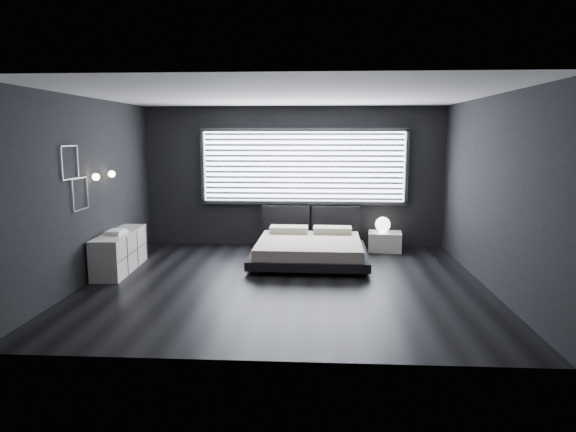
{
  "coord_description": "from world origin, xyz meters",
  "views": [
    {
      "loc": [
        0.5,
        -7.55,
        2.23
      ],
      "look_at": [
        0.0,
        0.85,
        0.9
      ],
      "focal_mm": 32.0,
      "sensor_mm": 36.0,
      "label": 1
    }
  ],
  "objects": [
    {
      "name": "headboard",
      "position": [
        0.35,
        2.64,
        0.57
      ],
      "size": [
        1.96,
        0.16,
        0.52
      ],
      "color": "black",
      "rests_on": "ground"
    },
    {
      "name": "nightstand",
      "position": [
        1.8,
        2.33,
        0.18
      ],
      "size": [
        0.69,
        0.59,
        0.37
      ],
      "primitive_type": "cube",
      "rotation": [
        0.0,
        0.0,
        -0.12
      ],
      "color": "silver",
      "rests_on": "ground"
    },
    {
      "name": "wall_art_lower",
      "position": [
        -2.98,
        -0.3,
        1.38
      ],
      "size": [
        0.01,
        0.48,
        0.48
      ],
      "color": "#47474C",
      "rests_on": "ground"
    },
    {
      "name": "bed",
      "position": [
        0.35,
        1.32,
        0.24
      ],
      "size": [
        2.04,
        1.95,
        0.52
      ],
      "color": "black",
      "rests_on": "ground"
    },
    {
      "name": "wall_art_upper",
      "position": [
        -2.98,
        -0.55,
        1.85
      ],
      "size": [
        0.01,
        0.48,
        0.48
      ],
      "color": "#47474C",
      "rests_on": "ground"
    },
    {
      "name": "sconce_far",
      "position": [
        -2.88,
        0.65,
        1.6
      ],
      "size": [
        0.18,
        0.11,
        0.11
      ],
      "color": "silver",
      "rests_on": "ground"
    },
    {
      "name": "window",
      "position": [
        0.2,
        2.7,
        1.61
      ],
      "size": [
        4.14,
        0.09,
        1.52
      ],
      "color": "white",
      "rests_on": "ground"
    },
    {
      "name": "sconce_near",
      "position": [
        -2.88,
        0.05,
        1.6
      ],
      "size": [
        0.18,
        0.11,
        0.11
      ],
      "color": "silver",
      "rests_on": "ground"
    },
    {
      "name": "book_stack",
      "position": [
        -2.77,
        0.41,
        0.68
      ],
      "size": [
        0.3,
        0.37,
        0.07
      ],
      "color": "white",
      "rests_on": "dresser"
    },
    {
      "name": "dresser",
      "position": [
        -2.78,
        0.58,
        0.32
      ],
      "size": [
        0.54,
        1.63,
        0.64
      ],
      "color": "silver",
      "rests_on": "ground"
    },
    {
      "name": "room",
      "position": [
        0.0,
        0.0,
        1.4
      ],
      "size": [
        6.04,
        6.0,
        2.8
      ],
      "color": "black",
      "rests_on": "ground"
    },
    {
      "name": "orb_lamp",
      "position": [
        1.76,
        2.37,
        0.51
      ],
      "size": [
        0.29,
        0.29,
        0.29
      ],
      "primitive_type": "sphere",
      "color": "white",
      "rests_on": "nightstand"
    }
  ]
}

